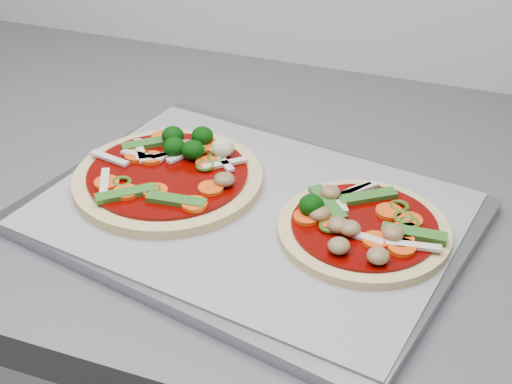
% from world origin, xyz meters
% --- Properties ---
extents(countertop, '(3.60, 0.60, 0.04)m').
position_xyz_m(countertop, '(0.00, 1.30, 0.88)').
color(countertop, '#57565E').
rests_on(countertop, base_cabinet).
extents(baking_tray, '(0.46, 0.38, 0.01)m').
position_xyz_m(baking_tray, '(0.12, 1.22, 0.91)').
color(baking_tray, gray).
rests_on(baking_tray, countertop).
extents(parchment, '(0.43, 0.34, 0.00)m').
position_xyz_m(parchment, '(0.12, 1.22, 0.91)').
color(parchment, gray).
rests_on(parchment, baking_tray).
extents(pizza_left, '(0.21, 0.21, 0.03)m').
position_xyz_m(pizza_left, '(0.03, 1.23, 0.92)').
color(pizza_left, tan).
rests_on(pizza_left, parchment).
extents(pizza_right, '(0.19, 0.19, 0.03)m').
position_xyz_m(pizza_right, '(0.24, 1.21, 0.92)').
color(pizza_right, tan).
rests_on(pizza_right, parchment).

